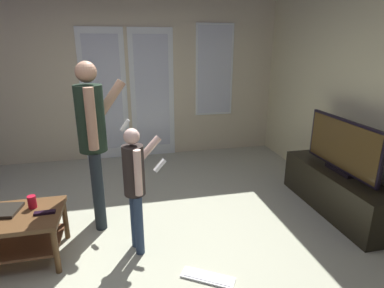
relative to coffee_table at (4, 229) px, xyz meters
The scene contains 11 objects.
ground_plane 1.02m from the coffee_table, ahead, with size 5.49×5.48×0.02m, color #ADAF96.
wall_back_with_doors 2.93m from the coffee_table, 68.37° to the left, with size 5.49×0.09×2.80m.
coffee_table is the anchor object (origin of this frame).
tv_stand 3.36m from the coffee_table, ahead, with size 0.42×1.52×0.47m.
flat_screen_tv 3.39m from the coffee_table, ahead, with size 0.08×1.11×0.60m.
person_adult 1.12m from the coffee_table, 30.04° to the left, with size 0.51×0.50×1.69m.
person_child 1.19m from the coffee_table, ahead, with size 0.41×0.38×1.17m.
loose_keyboard 1.78m from the coffee_table, 20.27° to the right, with size 0.44×0.34×0.02m.
laptop_closed 0.16m from the coffee_table, 114.85° to the left, with size 0.32×0.25×0.03m, color black.
cup_near_edge 0.30m from the coffee_table, 23.27° to the left, with size 0.07×0.07×0.11m, color red.
tv_remote_black 0.38m from the coffee_table, ahead, with size 0.17×0.05×0.02m, color black.
Camera 1 is at (0.10, -2.49, 1.84)m, focal length 29.48 mm.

